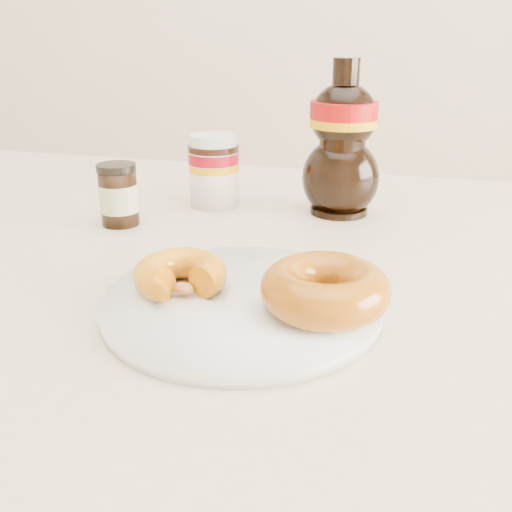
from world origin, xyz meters
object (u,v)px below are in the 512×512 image
(nutella_jar, at_px, (214,168))
(plate, at_px, (242,302))
(donut_bitten, at_px, (180,275))
(dark_jar, at_px, (119,195))
(syrup_bottle, at_px, (342,139))
(donut_whole, at_px, (325,289))
(dining_table, at_px, (212,311))

(nutella_jar, bearing_deg, plate, -66.35)
(donut_bitten, distance_m, dark_jar, 0.26)
(dark_jar, bearing_deg, nutella_jar, 52.76)
(syrup_bottle, bearing_deg, plate, -97.87)
(donut_bitten, xyz_separation_m, dark_jar, (-0.17, 0.20, 0.01))
(donut_bitten, height_order, dark_jar, dark_jar)
(plate, height_order, nutella_jar, nutella_jar)
(plate, distance_m, syrup_bottle, 0.35)
(plate, relative_size, syrup_bottle, 1.24)
(plate, bearing_deg, donut_whole, -4.70)
(donut_whole, bearing_deg, plate, 175.30)
(plate, height_order, syrup_bottle, syrup_bottle)
(donut_whole, xyz_separation_m, syrup_bottle, (-0.03, 0.34, 0.07))
(dark_jar, bearing_deg, donut_whole, -33.34)
(nutella_jar, height_order, syrup_bottle, syrup_bottle)
(plate, bearing_deg, donut_bitten, -179.17)
(dining_table, xyz_separation_m, dark_jar, (-0.15, 0.06, 0.12))
(dining_table, bearing_deg, plate, -59.25)
(nutella_jar, distance_m, dark_jar, 0.15)
(donut_whole, xyz_separation_m, nutella_jar, (-0.22, 0.33, 0.02))
(donut_bitten, distance_m, donut_whole, 0.14)
(plate, height_order, donut_whole, donut_whole)
(syrup_bottle, bearing_deg, nutella_jar, -176.84)
(nutella_jar, bearing_deg, syrup_bottle, 3.16)
(dining_table, bearing_deg, syrup_bottle, 55.83)
(donut_whole, bearing_deg, dark_jar, 146.66)
(dining_table, distance_m, nutella_jar, 0.24)
(plate, relative_size, donut_bitten, 2.94)
(dining_table, distance_m, dark_jar, 0.20)
(donut_bitten, relative_size, syrup_bottle, 0.42)
(plate, distance_m, nutella_jar, 0.35)
(donut_bitten, relative_size, nutella_jar, 0.85)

